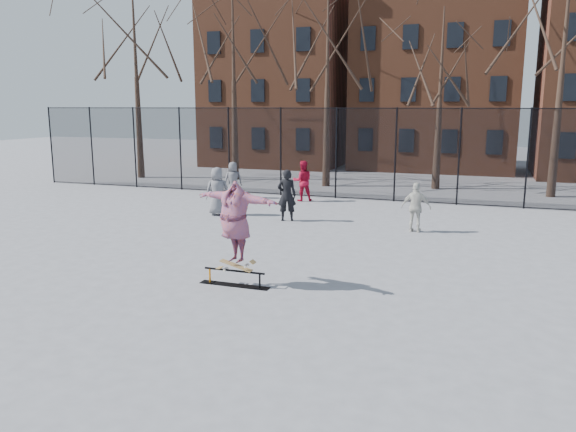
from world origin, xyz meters
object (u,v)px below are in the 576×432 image
(bystander_red, at_px, (303,181))
(bystander_grey, at_px, (233,180))
(skateboard, at_px, (236,268))
(bystander_black, at_px, (287,195))
(skate_rail, at_px, (234,279))
(skater, at_px, (235,226))
(bystander_white, at_px, (416,207))
(bystander_extra, at_px, (217,191))

(bystander_red, bearing_deg, bystander_grey, -20.49)
(skateboard, height_order, bystander_black, bystander_black)
(skate_rail, relative_size, bystander_black, 0.92)
(skate_rail, distance_m, skateboard, 0.28)
(skate_rail, bearing_deg, bystander_black, 100.33)
(skater, height_order, bystander_white, skater)
(skate_rail, distance_m, skater, 1.25)
(bystander_red, relative_size, bystander_white, 1.07)
(skateboard, distance_m, bystander_red, 11.86)
(skateboard, distance_m, bystander_extra, 8.64)
(skateboard, height_order, bystander_white, bystander_white)
(skate_rail, distance_m, bystander_black, 7.55)
(bystander_black, bearing_deg, bystander_white, 158.76)
(skateboard, bearing_deg, bystander_grey, 115.18)
(skater, distance_m, bystander_black, 7.53)
(bystander_grey, bearing_deg, bystander_red, 155.90)
(skater, relative_size, bystander_black, 1.22)
(skater, bearing_deg, skateboard, 14.83)
(bystander_black, bearing_deg, bystander_grey, -62.48)
(bystander_black, relative_size, bystander_white, 1.13)
(skate_rail, height_order, bystander_red, bystander_red)
(bystander_grey, distance_m, bystander_white, 9.54)
(skate_rail, bearing_deg, bystander_grey, 114.99)
(bystander_red, bearing_deg, bystander_white, 113.87)
(bystander_black, xyz_separation_m, bystander_extra, (-2.81, 0.14, -0.02))
(bystander_red, bearing_deg, skater, 74.93)
(bystander_grey, height_order, bystander_black, bystander_black)
(bystander_black, xyz_separation_m, bystander_red, (-0.79, 4.26, -0.05))
(bystander_extra, bearing_deg, bystander_grey, -100.65)
(bystander_red, height_order, bystander_white, bystander_red)
(bystander_black, relative_size, bystander_red, 1.06)
(bystander_white, bearing_deg, bystander_red, -37.41)
(skateboard, bearing_deg, skate_rail, -180.00)
(skateboard, relative_size, bystander_red, 0.48)
(skater, height_order, bystander_extra, skater)
(skater, xyz_separation_m, bystander_extra, (-4.21, 7.53, -0.48))
(bystander_black, bearing_deg, bystander_extra, -20.22)
(bystander_grey, xyz_separation_m, bystander_extra, (1.13, -3.83, 0.10))
(bystander_grey, bearing_deg, bystander_white, 124.02)
(bystander_white, bearing_deg, skate_rail, 68.49)
(skate_rail, distance_m, bystander_grey, 12.55)
(skate_rail, xyz_separation_m, skateboard, (0.05, 0.00, 0.28))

